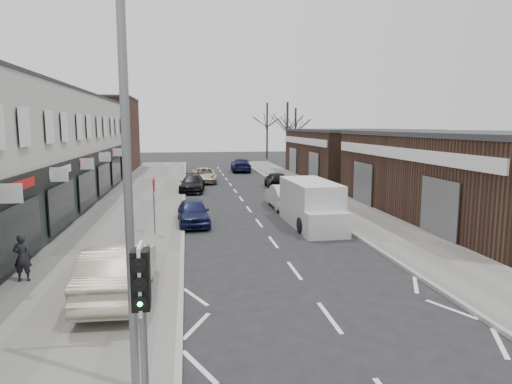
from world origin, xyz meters
name	(u,v)px	position (x,y,z in m)	size (l,w,h in m)	color
ground	(357,354)	(0.00, 0.00, 0.00)	(160.00, 160.00, 0.00)	black
pavement_left	(142,200)	(-6.75, 22.00, 0.06)	(5.50, 64.00, 0.12)	slate
pavement_right	(321,196)	(5.75, 22.00, 0.06)	(3.50, 64.00, 0.12)	slate
shop_terrace_left	(17,151)	(-13.50, 19.50, 3.55)	(8.00, 41.00, 7.10)	beige
brick_block_far	(99,135)	(-13.50, 45.00, 4.00)	(8.00, 10.00, 8.00)	#4A2B20
right_unit_near	(481,176)	(12.50, 14.00, 2.25)	(10.00, 18.00, 4.50)	#3A261A
right_unit_far	(353,154)	(12.50, 34.00, 2.25)	(10.00, 16.00, 4.50)	#3A261A
tree_far_a	(287,165)	(9.00, 48.00, 0.00)	(3.60, 3.60, 8.00)	#382D26
tree_far_b	(295,162)	(11.50, 54.00, 0.00)	(3.60, 3.60, 7.50)	#382D26
tree_far_c	(267,159)	(8.50, 60.00, 0.00)	(3.60, 3.60, 8.50)	#382D26
traffic_light	(142,294)	(-4.40, -2.02, 2.41)	(0.28, 0.60, 3.10)	slate
street_lamp	(137,150)	(-4.53, -0.80, 4.62)	(2.23, 0.22, 8.00)	slate
warning_sign	(154,189)	(-5.16, 12.00, 2.20)	(0.12, 0.80, 2.70)	slate
white_van	(311,205)	(2.54, 13.02, 1.07)	(2.20, 5.88, 2.27)	silver
sedan_on_pavement	(119,270)	(-5.67, 4.06, 0.91)	(1.68, 4.81, 1.59)	#B4A590
pedestrian	(22,257)	(-8.90, 5.92, 0.89)	(0.56, 0.37, 1.55)	black
parked_car_left_a	(193,212)	(-3.40, 14.09, 0.66)	(1.55, 3.86, 1.31)	#13183E
parked_car_left_b	(192,184)	(-3.29, 26.03, 0.64)	(1.79, 4.40, 1.28)	black
parked_car_left_c	(204,175)	(-2.20, 31.67, 0.66)	(2.20, 4.77, 1.33)	#C2B39B
parked_car_right_a	(283,196)	(2.20, 18.25, 0.73)	(1.54, 4.43, 1.46)	beige
parked_car_right_b	(276,180)	(3.50, 27.17, 0.68)	(1.61, 4.00, 1.36)	black
parked_car_right_c	(241,165)	(2.20, 40.97, 0.74)	(2.06, 5.08, 1.47)	#13153D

